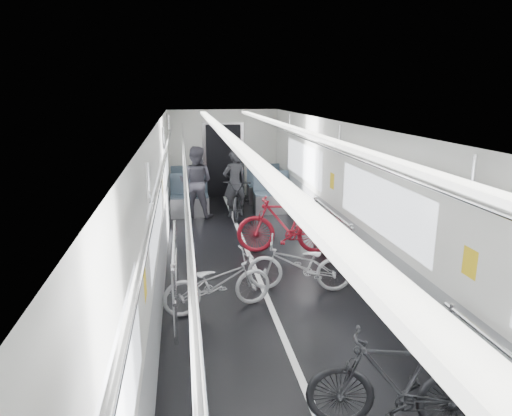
# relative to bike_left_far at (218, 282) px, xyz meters

# --- Properties ---
(car_shell) EXTENTS (3.02, 14.01, 2.41)m
(car_shell) POSITION_rel_bike_left_far_xyz_m (0.72, 1.68, 0.73)
(car_shell) COLOR black
(car_shell) RESTS_ON ground
(bike_left_far) EXTENTS (1.59, 0.86, 0.79)m
(bike_left_far) POSITION_rel_bike_left_far_xyz_m (0.00, 0.00, 0.00)
(bike_left_far) COLOR #9D9DA2
(bike_left_far) RESTS_ON floor
(bike_right_near) EXTENTS (1.61, 0.80, 0.93)m
(bike_right_near) POSITION_rel_bike_left_far_xyz_m (1.34, -2.51, 0.07)
(bike_right_near) COLOR black
(bike_right_near) RESTS_ON floor
(bike_right_mid) EXTENTS (1.62, 0.87, 0.81)m
(bike_right_mid) POSITION_rel_bike_left_far_xyz_m (1.24, 0.43, 0.01)
(bike_right_mid) COLOR #AAABAF
(bike_right_mid) RESTS_ON floor
(bike_right_far) EXTENTS (1.87, 0.85, 1.08)m
(bike_right_far) POSITION_rel_bike_left_far_xyz_m (1.41, 2.05, 0.14)
(bike_right_far) COLOR maroon
(bike_right_far) RESTS_ON floor
(bike_aisle) EXTENTS (1.03, 1.86, 0.93)m
(bike_aisle) POSITION_rel_bike_left_far_xyz_m (0.89, 4.70, 0.07)
(bike_aisle) COLOR black
(bike_aisle) RESTS_ON floor
(person_standing) EXTENTS (0.67, 0.55, 1.58)m
(person_standing) POSITION_rel_bike_left_far_xyz_m (0.77, 4.70, 0.40)
(person_standing) COLOR black
(person_standing) RESTS_ON floor
(person_seated) EXTENTS (0.97, 0.85, 1.67)m
(person_seated) POSITION_rel_bike_left_far_xyz_m (-0.12, 4.81, 0.44)
(person_seated) COLOR #302E37
(person_seated) RESTS_ON floor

